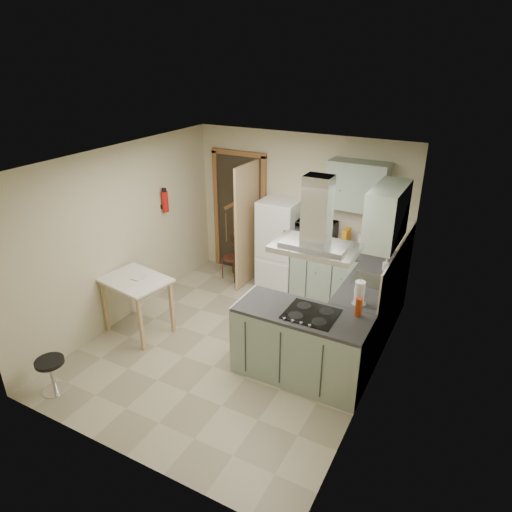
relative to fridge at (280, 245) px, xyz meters
The scene contains 28 objects.
floor 1.96m from the fridge, 83.66° to the right, with size 4.20×4.20×0.00m, color tan.
ceiling 2.52m from the fridge, 83.66° to the right, with size 4.20×4.20×0.00m, color silver.
back_wall 0.62m from the fridge, 56.31° to the left, with size 3.60×3.60×0.00m, color beige.
left_wall 2.46m from the fridge, 131.63° to the right, with size 4.20×4.20×0.00m, color beige.
right_wall 2.74m from the fridge, 41.99° to the right, with size 4.20×4.20×0.00m, color beige.
doorway 0.99m from the fridge, 163.30° to the left, with size 1.10×0.12×2.10m, color brown.
fridge is the anchor object (origin of this frame).
counter_back 0.91m from the fridge, ahead, with size 1.08×0.60×0.90m, color #9EB2A0.
counter_right 1.85m from the fridge, 21.66° to the right, with size 0.60×1.95×0.90m, color #9EB2A0.
splashback 1.26m from the fridge, 13.94° to the left, with size 1.68×0.02×0.50m, color beige.
wall_cabinet_back 1.60m from the fridge, ahead, with size 0.85×0.35×0.70m, color #9EB2A0.
wall_cabinet_right 2.33m from the fridge, 27.50° to the right, with size 0.35×0.90×0.70m, color #9EB2A0.
peninsula 2.35m from the fridge, 58.26° to the right, with size 1.55×0.65×0.90m, color #9EB2A0.
hob 2.39m from the fridge, 56.21° to the right, with size 0.58×0.50×0.01m, color black.
extractor_hood 2.57m from the fridge, 56.21° to the right, with size 0.90×0.55×0.10m, color silver.
sink 1.91m from the fridge, 26.57° to the right, with size 0.45×0.40×0.01m, color silver.
fire_extinguisher 1.93m from the fridge, 149.70° to the right, with size 0.10×0.10×0.32m, color #B2140F.
drop_leaf_table 2.44m from the fridge, 118.12° to the right, with size 0.88×0.66×0.82m, color #D4B182.
bentwood_chair 0.90m from the fridge, behind, with size 0.34×0.34×0.77m, color #4D3019.
stool 3.80m from the fridge, 108.47° to the right, with size 0.32×0.32×0.43m, color black.
microwave 0.66m from the fridge, ahead, with size 0.60×0.40×0.33m, color black.
kettle 1.34m from the fridge, ahead, with size 0.15×0.15×0.22m, color white.
cereal_box 1.11m from the fridge, ahead, with size 0.08×0.20×0.29m, color orange.
soap_bottle 1.87m from the fridge, 14.54° to the right, with size 0.08×0.08×0.17m, color #A4A5B0.
paper_towel 2.31m from the fridge, 40.98° to the right, with size 0.12×0.12×0.30m, color silver.
cup 2.12m from the fridge, 37.78° to the right, with size 0.11×0.11×0.09m, color silver.
red_bottle 2.52m from the fridge, 44.26° to the right, with size 0.08×0.08×0.22m, color #A5320E.
book 2.40m from the fridge, 119.86° to the right, with size 0.15×0.20×0.09m, color brown.
Camera 1 is at (2.65, -4.37, 3.64)m, focal length 32.00 mm.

